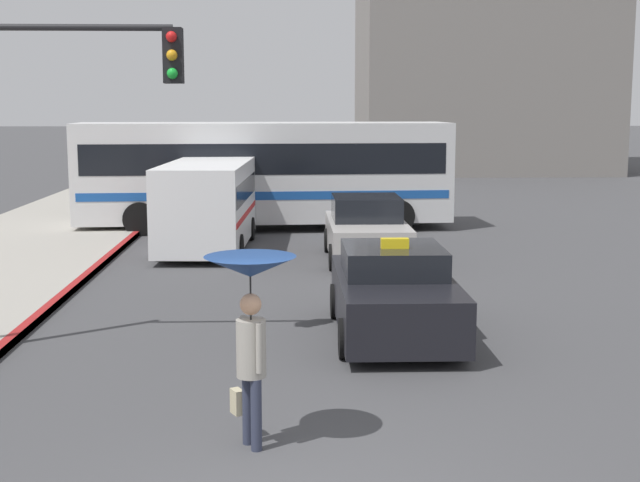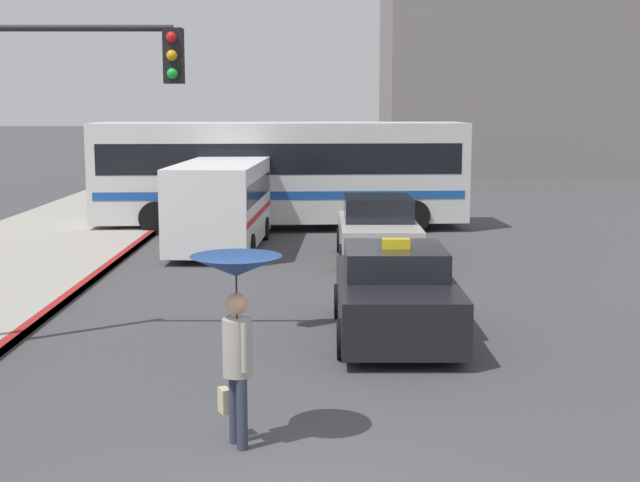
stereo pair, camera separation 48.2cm
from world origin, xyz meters
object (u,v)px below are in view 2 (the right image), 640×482
Objects in this scene: city_bus at (277,170)px; pedestrian_with_umbrella at (233,298)px; sedan_red at (375,232)px; ambulance_van at (218,201)px; taxi at (392,295)px; traffic_light at (56,114)px.

city_bus is 5.29× the size of pedestrian_with_umbrella.
sedan_red is at bearing -37.89° from pedestrian_with_umbrella.
ambulance_van reaches higher than pedestrian_with_umbrella.
sedan_red is 0.75× the size of ambulance_van.
pedestrian_with_umbrella reaches higher than taxi.
ambulance_van is at bearing -19.89° from pedestrian_with_umbrella.
traffic_light is at bearing 84.63° from ambulance_van.
sedan_red is 6.33m from city_bus.
sedan_red is 9.71m from traffic_light.
ambulance_van reaches higher than taxi.
traffic_light is at bearing 6.81° from taxi.
traffic_light is (-2.67, -13.33, 1.79)m from city_bus.
taxi is 0.80× the size of traffic_light.
taxi is 5.86m from traffic_light.
traffic_light is at bearing 9.29° from pedestrian_with_umbrella.
ambulance_van is (-3.75, 8.78, 0.57)m from taxi.
pedestrian_with_umbrella is (-2.27, -11.72, 0.95)m from sedan_red.
sedan_red is at bearing 55.56° from traffic_light.
city_bus is (-2.58, 5.68, 1.06)m from sedan_red.
taxi is 5.21m from pedestrian_with_umbrella.
ambulance_van is at bearing -66.87° from taxi.
ambulance_van reaches higher than sedan_red.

